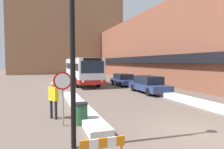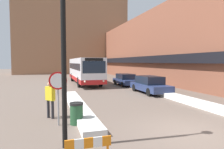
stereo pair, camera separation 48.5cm
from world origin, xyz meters
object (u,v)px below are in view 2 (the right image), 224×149
at_px(city_bus, 84,70).
at_px(street_lamp, 74,35).
at_px(trash_bin, 76,113).
at_px(pedestrian, 50,96).
at_px(stop_sign, 58,87).
at_px(parked_car_front, 150,85).
at_px(construction_barricade, 88,149).
at_px(parked_car_back, 126,80).

distance_m(city_bus, street_lamp, 19.04).
bearing_deg(trash_bin, city_bus, 79.60).
xyz_separation_m(city_bus, pedestrian, (-4.09, -15.05, -0.67)).
xyz_separation_m(pedestrian, trash_bin, (1.09, -1.30, -0.59)).
relative_size(street_lamp, trash_bin, 5.98).
relative_size(city_bus, stop_sign, 5.20).
bearing_deg(trash_bin, street_lamp, -98.34).
xyz_separation_m(city_bus, parked_car_front, (4.23, -9.37, -0.99)).
distance_m(parked_car_front, street_lamp, 12.31).
relative_size(street_lamp, pedestrian, 3.19).
xyz_separation_m(stop_sign, construction_barricade, (0.54, -4.17, -1.00)).
xyz_separation_m(pedestrian, construction_barricade, (0.87, -5.43, -0.40)).
xyz_separation_m(parked_car_back, street_lamp, (-7.57, -15.22, 2.89)).
distance_m(parked_car_back, street_lamp, 17.24).
distance_m(stop_sign, street_lamp, 3.04).
height_order(parked_car_back, pedestrian, pedestrian).
bearing_deg(trash_bin, construction_barricade, -93.08).
height_order(stop_sign, construction_barricade, stop_sign).
height_order(parked_car_back, street_lamp, street_lamp).
bearing_deg(parked_car_back, city_bus, 140.92).
distance_m(city_bus, construction_barricade, 20.76).
bearing_deg(stop_sign, parked_car_front, 40.97).
xyz_separation_m(city_bus, construction_barricade, (-3.22, -20.48, -1.07)).
bearing_deg(stop_sign, trash_bin, -2.66).
bearing_deg(parked_car_back, street_lamp, -116.46).
bearing_deg(parked_car_front, pedestrian, -145.69).
xyz_separation_m(parked_car_front, pedestrian, (-8.32, -5.68, 0.32)).
distance_m(parked_car_front, construction_barricade, 13.38).
bearing_deg(parked_car_back, parked_car_front, -90.00).
relative_size(parked_car_front, parked_car_back, 1.08).
bearing_deg(parked_car_back, stop_sign, -121.84).
height_order(parked_car_front, stop_sign, stop_sign).
relative_size(parked_car_front, trash_bin, 4.88).
bearing_deg(pedestrian, city_bus, 124.95).
bearing_deg(street_lamp, parked_car_front, 50.80).
height_order(city_bus, street_lamp, street_lamp).
relative_size(pedestrian, trash_bin, 1.87).
relative_size(parked_car_front, construction_barricade, 4.22).
height_order(parked_car_front, pedestrian, pedestrian).
xyz_separation_m(parked_car_back, trash_bin, (-7.23, -12.91, -0.20)).
bearing_deg(pedestrian, construction_barricade, -30.80).
height_order(parked_car_front, street_lamp, street_lamp).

